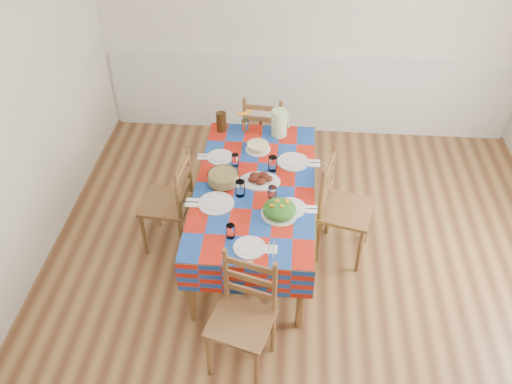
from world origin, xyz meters
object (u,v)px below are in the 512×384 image
Objects in this scene: chair_near at (243,318)px; chair_far at (264,134)px; chair_right at (341,209)px; green_pitcher at (279,123)px; meat_platter at (260,179)px; dining_table at (255,192)px; tea_pitcher at (221,122)px; chair_left at (171,203)px.

chair_near reaches higher than chair_far.
chair_near is 2.28m from chair_far.
chair_right is at bearing 127.45° from chair_far.
green_pitcher is 0.57m from chair_far.
meat_platter is 0.73m from green_pitcher.
dining_table is at bearing 105.27° from chair_right.
meat_platter reaches higher than dining_table.
tea_pitcher is 1.38m from chair_right.
chair_far is (-0.04, 1.10, -0.28)m from meat_platter.
chair_near is 1.35m from chair_right.
green_pitcher is (0.16, 0.75, 0.20)m from dining_table.
chair_right is (1.44, 0.02, 0.02)m from chair_left.
chair_near reaches higher than dining_table.
green_pitcher is at bearing -2.68° from tea_pitcher.
chair_near is at bearing -91.16° from meat_platter.
chair_left is at bearing -113.77° from tea_pitcher.
meat_platter is at bearing 96.86° from chair_far.
tea_pitcher is 0.20× the size of chair_left.
dining_table is 9.80× the size of tea_pitcher.
dining_table is 1.94× the size of chair_left.
dining_table is 1.16m from chair_near.
dining_table is at bearing 106.60° from chair_near.
green_pitcher reaches higher than chair_far.
green_pitcher reaches higher than tea_pitcher.
tea_pitcher is at bearing 161.36° from chair_left.
green_pitcher is 0.53m from tea_pitcher.
chair_left reaches higher than tea_pitcher.
chair_far is (-0.16, 0.39, -0.38)m from green_pitcher.
chair_left is at bearing 138.78° from chair_near.
meat_platter is at bearing -60.88° from tea_pitcher.
chair_near is at bearing -89.41° from dining_table.
green_pitcher reaches higher than meat_platter.
meat_platter is 0.37× the size of chair_far.
chair_right is at bearing -35.00° from tea_pitcher.
chair_right reaches higher than tea_pitcher.
dining_table is 0.73m from chair_right.
chair_far is (0.37, 0.36, -0.35)m from tea_pitcher.
chair_far is at bearing 153.07° from chair_left.
chair_near is (0.01, -1.14, -0.17)m from dining_table.
chair_left reaches higher than meat_platter.
tea_pitcher is at bearing 177.32° from green_pitcher.
meat_platter is at bearing 98.41° from chair_left.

